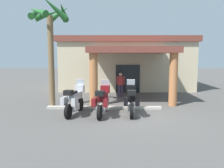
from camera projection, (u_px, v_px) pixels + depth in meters
ground_plane at (135, 116)px, 11.01m from camera, size 80.00×80.00×0.00m
motel_building at (125, 62)px, 20.94m from camera, size 11.06×12.36×4.27m
motorcycle_silver at (74, 100)px, 11.23m from camera, size 0.89×2.20×1.61m
motorcycle_maroon at (102, 101)px, 11.04m from camera, size 0.76×2.21×1.61m
motorcycle_black at (131, 100)px, 11.24m from camera, size 0.71×2.21×1.61m
pedestrian at (121, 83)px, 15.91m from camera, size 0.53×0.32×1.66m
palm_tree_roadside at (50, 27)px, 12.48m from camera, size 2.19×2.28×5.72m
curb_strip at (104, 108)px, 12.57m from camera, size 6.05×0.36×0.12m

